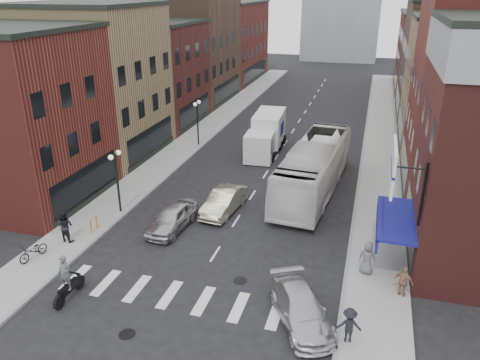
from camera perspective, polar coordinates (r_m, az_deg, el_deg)
name	(u,v)px	position (r m, az deg, el deg)	size (l,w,h in m)	color
ground	(209,264)	(24.94, -3.81, -10.15)	(160.00, 160.00, 0.00)	black
sidewalk_left	(202,132)	(46.53, -4.60, 5.87)	(3.00, 74.00, 0.15)	gray
sidewalk_right	(381,147)	(43.76, 16.81, 3.85)	(3.00, 74.00, 0.15)	gray
curb_left	(217,134)	(46.06, -2.84, 5.64)	(0.20, 74.00, 0.16)	gray
curb_right	(364,147)	(43.77, 14.84, 3.97)	(0.20, 74.00, 0.16)	gray
crosswalk_stripes	(187,298)	(22.66, -6.43, -14.08)	(12.00, 2.20, 0.01)	silver
bldg_left_near	(11,117)	(33.81, -26.16, 6.95)	(10.30, 9.20, 11.30)	maroon
bldg_left_mid_a	(92,82)	(41.04, -17.60, 11.36)	(10.30, 10.20, 12.30)	#A08658
bldg_left_mid_b	(148,73)	(49.72, -11.17, 12.63)	(10.30, 10.20, 10.30)	#4D1D1B
bldg_left_far_a	(188,46)	(59.42, -6.39, 15.97)	(10.30, 12.20, 13.30)	#4A3325
bldg_left_far_b	(223,42)	(72.60, -2.04, 16.50)	(10.30, 16.20, 11.30)	maroon
bldg_right_mid_b	(468,85)	(44.98, 26.03, 10.41)	(10.30, 10.20, 11.30)	#A08658
bldg_right_far_a	(453,60)	(55.65, 24.49, 13.17)	(10.30, 12.20, 12.30)	#4A3325
bldg_right_far_b	(438,53)	(69.55, 22.98, 14.11)	(10.30, 16.20, 10.30)	#4D1D1B
awning_blue	(392,220)	(24.71, 18.06, -4.64)	(1.80, 5.00, 0.78)	navy
billboard_sign	(395,168)	(21.47, 18.35, 1.41)	(1.52, 3.00, 3.70)	black
streetlamp_near	(116,171)	(29.80, -14.85, 1.09)	(0.32, 1.22, 4.11)	black
streetlamp_far	(197,115)	(41.78, -5.22, 7.93)	(0.32, 1.22, 4.11)	black
bike_rack	(94,224)	(28.80, -17.39, -5.17)	(0.08, 0.68, 0.80)	#D8590C
box_truck	(266,134)	(40.47, 3.22, 5.60)	(2.61, 7.66, 3.28)	silver
motorcycle_rider	(66,279)	(23.23, -20.40, -11.27)	(0.64, 2.27, 2.31)	black
transit_bus	(314,168)	(32.84, 9.02, 1.50)	(2.99, 12.77, 3.56)	silver
sedan_left_near	(172,218)	(28.11, -8.30, -4.56)	(1.75, 4.36, 1.48)	#B6B7BB
sedan_left_far	(224,201)	(29.86, -1.99, -2.63)	(1.56, 4.46, 1.47)	#BFBB9B
curb_car	(301,309)	(20.95, 7.49, -15.32)	(1.89, 4.65, 1.35)	silver
parked_bicycle	(33,251)	(27.08, -23.90, -7.92)	(0.60, 1.72, 0.91)	black
ped_left_solo	(65,226)	(27.95, -20.53, -5.25)	(0.91, 0.52, 1.87)	black
ped_right_a	(349,325)	(20.07, 13.16, -16.85)	(1.01, 0.50, 1.56)	black
ped_right_b	(404,282)	(23.21, 19.32, -11.61)	(0.91, 0.45, 1.55)	#916B4A
ped_right_c	(367,258)	(24.30, 15.26, -9.14)	(0.85, 0.55, 1.73)	#5A5C62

